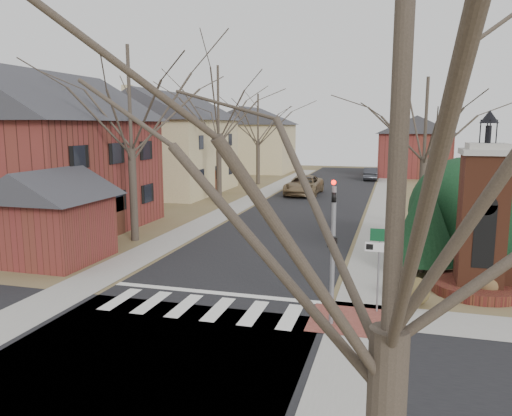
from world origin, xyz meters
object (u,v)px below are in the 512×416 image
(sign_post, at_px, (379,253))
(pickup_truck, at_px, (304,185))
(traffic_signal_pole, at_px, (333,241))
(brick_gate_monument, at_px, (481,233))
(distant_car, at_px, (371,174))

(sign_post, xyz_separation_m, pickup_truck, (-7.19, 26.53, -1.12))
(traffic_signal_pole, relative_size, pickup_truck, 0.76)
(sign_post, bearing_deg, pickup_truck, 105.17)
(traffic_signal_pole, xyz_separation_m, brick_gate_monument, (4.70, 4.42, -0.42))
(traffic_signal_pole, relative_size, brick_gate_monument, 0.69)
(sign_post, height_order, distant_car, sign_post)
(traffic_signal_pole, height_order, sign_post, traffic_signal_pole)
(pickup_truck, bearing_deg, sign_post, -74.38)
(brick_gate_monument, relative_size, pickup_truck, 1.09)
(traffic_signal_pole, bearing_deg, brick_gate_monument, 43.24)
(sign_post, relative_size, brick_gate_monument, 0.42)
(sign_post, relative_size, distant_car, 0.66)
(pickup_truck, bearing_deg, distant_car, 70.18)
(traffic_signal_pole, bearing_deg, sign_post, 47.57)
(sign_post, height_order, pickup_truck, sign_post)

